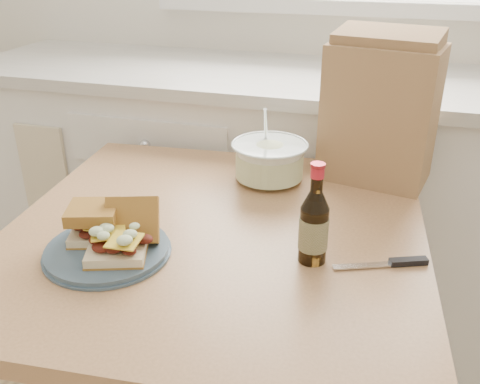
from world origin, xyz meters
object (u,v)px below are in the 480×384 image
(beer_bottle, at_px, (314,226))
(paper_bag, at_px, (380,114))
(coleslaw_bowl, at_px, (269,162))
(dining_table, at_px, (215,271))
(plate, at_px, (107,250))

(beer_bottle, height_order, paper_bag, paper_bag)
(coleslaw_bowl, xyz_separation_m, paper_bag, (0.26, 0.10, 0.12))
(dining_table, bearing_deg, paper_bag, 46.02)
(dining_table, xyz_separation_m, plate, (-0.18, -0.16, 0.12))
(coleslaw_bowl, distance_m, beer_bottle, 0.39)
(dining_table, relative_size, plate, 3.93)
(plate, bearing_deg, dining_table, 41.62)
(coleslaw_bowl, relative_size, paper_bag, 0.57)
(beer_bottle, bearing_deg, coleslaw_bowl, 105.69)
(paper_bag, bearing_deg, beer_bottle, -89.99)
(dining_table, height_order, coleslaw_bowl, coleslaw_bowl)
(plate, bearing_deg, paper_bag, 47.65)
(dining_table, xyz_separation_m, paper_bag, (0.32, 0.39, 0.29))
(coleslaw_bowl, bearing_deg, paper_bag, 20.74)
(dining_table, height_order, beer_bottle, beer_bottle)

